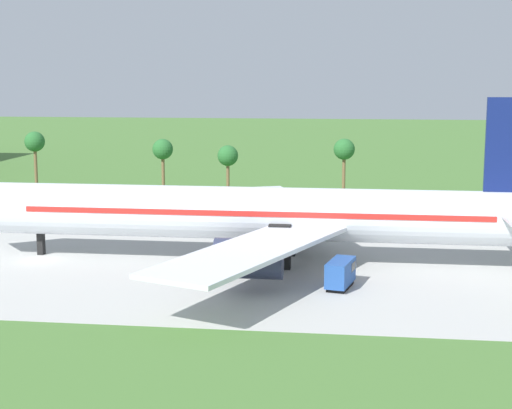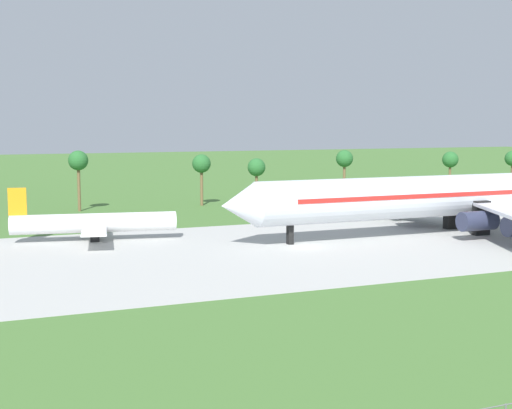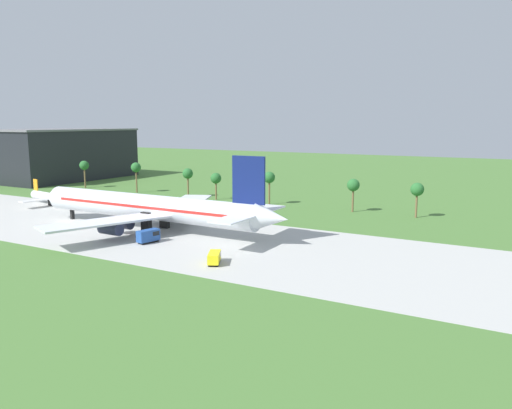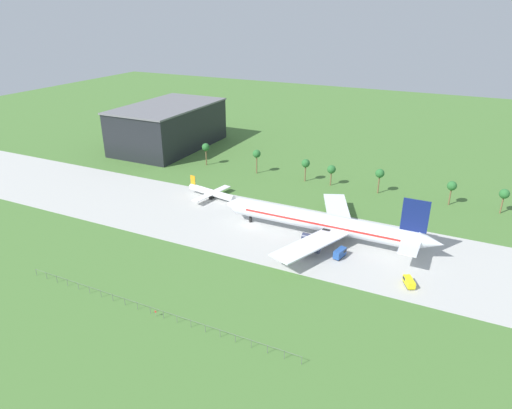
# 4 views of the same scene
# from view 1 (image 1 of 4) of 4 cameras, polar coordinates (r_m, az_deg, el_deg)

# --- Properties ---
(ground_plane) EXTENTS (600.00, 600.00, 0.00)m
(ground_plane) POSITION_cam_1_polar(r_m,az_deg,el_deg) (93.43, -15.42, -3.89)
(ground_plane) COLOR #477233
(taxiway_strip) EXTENTS (320.00, 44.00, 0.02)m
(taxiway_strip) POSITION_cam_1_polar(r_m,az_deg,el_deg) (93.43, -15.42, -3.88)
(taxiway_strip) COLOR #B2B2AD
(taxiway_strip) RESTS_ON ground_plane
(jet_airliner) EXTENTS (73.07, 56.51, 18.61)m
(jet_airliner) POSITION_cam_1_polar(r_m,az_deg,el_deg) (88.15, 1.09, -0.70)
(jet_airliner) COLOR silver
(jet_airliner) RESTS_ON ground_plane
(baggage_tug) EXTENTS (3.03, 5.23, 2.83)m
(baggage_tug) POSITION_cam_1_polar(r_m,az_deg,el_deg) (78.50, 6.18, -4.97)
(baggage_tug) COLOR black
(baggage_tug) RESTS_ON ground_plane
(palm_tree_row) EXTENTS (130.08, 3.60, 11.05)m
(palm_tree_row) POSITION_cam_1_polar(r_m,az_deg,el_deg) (135.16, -0.68, 3.91)
(palm_tree_row) COLOR brown
(palm_tree_row) RESTS_ON ground_plane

